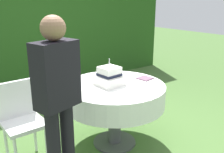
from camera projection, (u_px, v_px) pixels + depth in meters
ground_plane at (114, 142)px, 3.14m from camera, size 20.00×20.00×0.00m
foliage_hedge at (29, 28)px, 4.85m from camera, size 6.27×0.61×2.34m
cake_table at (115, 95)px, 2.95m from camera, size 1.17×1.17×0.76m
wedding_cake at (109, 77)px, 2.88m from camera, size 0.30×0.30×0.31m
serving_plate_near at (112, 96)px, 2.56m from camera, size 0.12×0.12×0.01m
serving_plate_far at (89, 79)px, 3.10m from camera, size 0.12×0.12×0.01m
napkin_stack at (145, 78)px, 3.12m from camera, size 0.18×0.18×0.01m
garden_chair at (21, 115)px, 2.65m from camera, size 0.41×0.41×0.89m
standing_person at (58, 98)px, 2.09m from camera, size 0.40×0.29×1.60m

